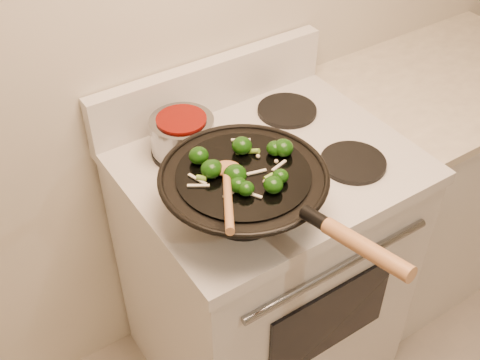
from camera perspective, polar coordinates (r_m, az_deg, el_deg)
stove at (r=1.98m, az=2.17°, el=-8.10°), size 0.78×0.67×1.08m
counter_unit at (r=2.43m, az=17.32°, el=0.28°), size 0.85×0.62×0.91m
wok at (r=1.44m, az=0.46°, el=-1.13°), size 0.41×0.67×0.19m
stirfry at (r=1.40m, az=0.26°, el=1.40°), size 0.28×0.24×0.05m
wooden_spoon at (r=1.32m, az=-1.23°, el=-0.40°), size 0.20×0.30×0.10m
saucepan at (r=1.65m, az=-5.45°, el=4.34°), size 0.18×0.28×0.10m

